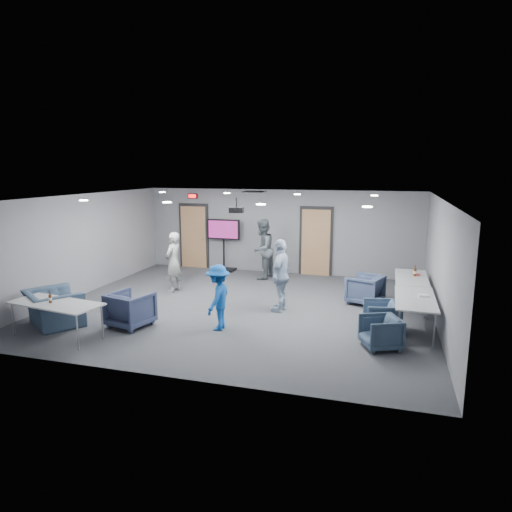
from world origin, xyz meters
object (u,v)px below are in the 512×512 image
(chair_right_a, at_px, (365,289))
(table_right_b, at_px, (415,300))
(person_b, at_px, (262,249))
(chair_front_a, at_px, (131,309))
(table_front_left, at_px, (56,305))
(bottle_right, at_px, (415,272))
(table_right_a, at_px, (411,279))
(tv_stand, at_px, (224,242))
(chair_right_c, at_px, (381,332))
(person_c, at_px, (281,275))
(person_a, at_px, (173,262))
(chair_right_b, at_px, (382,316))
(chair_front_b, at_px, (54,308))
(bottle_front, at_px, (50,299))
(person_d, at_px, (218,297))
(projector, at_px, (236,210))

(chair_right_a, distance_m, table_right_b, 2.09)
(person_b, xyz_separation_m, chair_front_a, (-1.56, -5.00, -0.54))
(table_front_left, xyz_separation_m, bottle_right, (7.00, 4.43, 0.14))
(table_right_a, distance_m, tv_stand, 6.34)
(bottle_right, bearing_deg, chair_right_c, -102.97)
(table_right_b, height_order, table_front_left, same)
(person_b, distance_m, person_c, 3.26)
(person_a, bearing_deg, chair_right_c, 70.97)
(chair_right_b, bearing_deg, chair_right_a, -178.13)
(person_a, height_order, chair_front_b, person_a)
(chair_right_b, bearing_deg, bottle_front, -81.67)
(tv_stand, bearing_deg, table_right_b, -36.69)
(person_b, distance_m, chair_front_b, 6.30)
(chair_right_c, bearing_deg, bottle_front, -102.39)
(tv_stand, bearing_deg, chair_front_a, -90.19)
(person_d, bearing_deg, person_b, -176.84)
(person_a, relative_size, bottle_right, 6.05)
(table_right_b, height_order, projector, projector)
(person_b, xyz_separation_m, table_right_a, (4.30, -1.71, -0.24))
(person_d, xyz_separation_m, bottle_right, (4.06, 3.07, 0.13))
(person_a, relative_size, bottle_front, 6.81)
(bottle_front, bearing_deg, chair_right_c, 11.53)
(person_d, distance_m, chair_front_b, 3.62)
(person_c, height_order, chair_right_b, person_c)
(chair_right_c, height_order, projector, projector)
(person_b, xyz_separation_m, person_c, (1.29, -3.00, -0.05))
(chair_right_a, bearing_deg, chair_front_a, -37.69)
(projector, bearing_deg, chair_front_b, -155.10)
(person_d, height_order, bottle_front, person_d)
(table_right_a, xyz_separation_m, bottle_front, (-7.00, -4.34, 0.13))
(chair_front_b, relative_size, projector, 3.18)
(person_b, relative_size, chair_front_a, 2.20)
(chair_right_a, relative_size, table_front_left, 0.40)
(chair_right_a, bearing_deg, table_right_b, 50.97)
(person_a, bearing_deg, tv_stand, 177.77)
(chair_front_b, relative_size, table_front_left, 0.59)
(person_b, height_order, person_c, person_b)
(chair_front_b, bearing_deg, person_c, -117.40)
(tv_stand, bearing_deg, bottle_front, -99.73)
(person_b, height_order, chair_front_b, person_b)
(person_d, bearing_deg, bottle_front, -65.82)
(person_c, relative_size, chair_front_a, 2.08)
(chair_right_a, bearing_deg, bottle_right, 122.47)
(chair_front_b, bearing_deg, person_a, -76.40)
(chair_front_a, bearing_deg, chair_right_c, -163.58)
(chair_front_b, xyz_separation_m, bottle_right, (7.59, 3.83, 0.45))
(tv_stand, bearing_deg, person_a, -98.28)
(table_front_left, xyz_separation_m, tv_stand, (1.08, 6.75, 0.29))
(person_d, height_order, chair_front_b, person_d)
(person_b, bearing_deg, person_c, 33.78)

